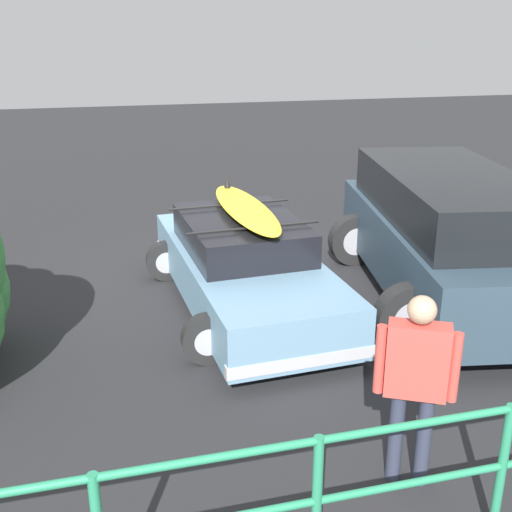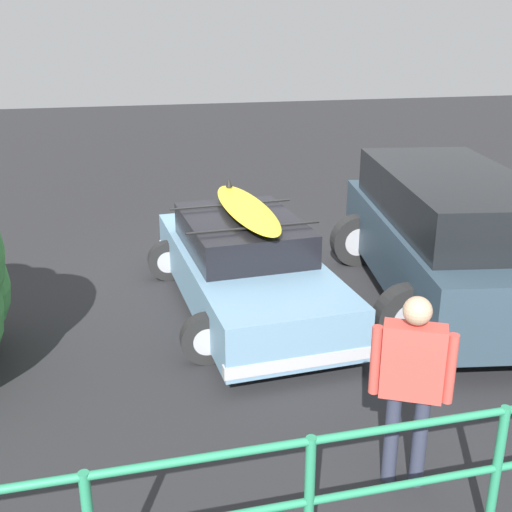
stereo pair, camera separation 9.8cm
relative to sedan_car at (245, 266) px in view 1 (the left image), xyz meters
The scene contains 5 objects.
ground_plane 0.95m from the sedan_car, 105.21° to the right, with size 44.00×44.00×0.02m, color #28282B.
sedan_car is the anchor object (origin of this frame).
suv_car 2.78m from the sedan_car, behind, with size 3.09×5.00×1.78m.
person_bystander 3.83m from the sedan_car, 98.23° to the left, with size 0.60×0.39×1.69m.
railing_fence 4.57m from the sedan_car, 101.34° to the left, with size 8.59×0.23×1.14m.
Camera 1 is at (1.93, 8.50, 3.64)m, focal length 45.00 mm.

